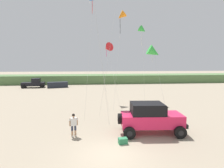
{
  "coord_description": "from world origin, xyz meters",
  "views": [
    {
      "loc": [
        -0.95,
        -9.67,
        5.11
      ],
      "look_at": [
        0.52,
        3.77,
        3.58
      ],
      "focal_mm": 28.9,
      "sensor_mm": 36.0,
      "label": 1
    }
  ],
  "objects_px": {
    "person_watching": "(74,124)",
    "cooler_box": "(123,141)",
    "kite_green_box": "(143,30)",
    "kite_pink_ribbon": "(121,16)",
    "distant_sedan": "(58,85)",
    "jeep": "(151,117)",
    "kite_blue_swept": "(154,52)",
    "distant_pickup": "(34,83)",
    "kite_yellow_diamond": "(108,48)"
  },
  "relations": [
    {
      "from": "cooler_box",
      "to": "kite_yellow_diamond",
      "type": "bearing_deg",
      "value": 81.69
    },
    {
      "from": "distant_sedan",
      "to": "kite_blue_swept",
      "type": "distance_m",
      "value": 25.3
    },
    {
      "from": "person_watching",
      "to": "distant_sedan",
      "type": "distance_m",
      "value": 27.79
    },
    {
      "from": "person_watching",
      "to": "kite_blue_swept",
      "type": "distance_m",
      "value": 11.95
    },
    {
      "from": "jeep",
      "to": "distant_pickup",
      "type": "distance_m",
      "value": 32.11
    },
    {
      "from": "distant_sedan",
      "to": "kite_pink_ribbon",
      "type": "height_order",
      "value": "kite_pink_ribbon"
    },
    {
      "from": "distant_pickup",
      "to": "kite_yellow_diamond",
      "type": "height_order",
      "value": "kite_yellow_diamond"
    },
    {
      "from": "kite_green_box",
      "to": "distant_sedan",
      "type": "bearing_deg",
      "value": 132.67
    },
    {
      "from": "person_watching",
      "to": "kite_green_box",
      "type": "relative_size",
      "value": 0.16
    },
    {
      "from": "jeep",
      "to": "cooler_box",
      "type": "xyz_separation_m",
      "value": [
        -2.32,
        -1.57,
        -1.01
      ]
    },
    {
      "from": "distant_pickup",
      "to": "kite_yellow_diamond",
      "type": "bearing_deg",
      "value": -47.96
    },
    {
      "from": "jeep",
      "to": "distant_sedan",
      "type": "relative_size",
      "value": 1.17
    },
    {
      "from": "distant_pickup",
      "to": "kite_yellow_diamond",
      "type": "xyz_separation_m",
      "value": [
        14.46,
        -16.04,
        6.23
      ]
    },
    {
      "from": "cooler_box",
      "to": "kite_yellow_diamond",
      "type": "distance_m",
      "value": 14.74
    },
    {
      "from": "distant_pickup",
      "to": "kite_yellow_diamond",
      "type": "distance_m",
      "value": 22.47
    },
    {
      "from": "kite_blue_swept",
      "to": "kite_pink_ribbon",
      "type": "relative_size",
      "value": 0.59
    },
    {
      "from": "kite_pink_ribbon",
      "to": "distant_pickup",
      "type": "bearing_deg",
      "value": 135.76
    },
    {
      "from": "kite_green_box",
      "to": "kite_pink_ribbon",
      "type": "distance_m",
      "value": 3.35
    },
    {
      "from": "distant_pickup",
      "to": "distant_sedan",
      "type": "bearing_deg",
      "value": -4.91
    },
    {
      "from": "person_watching",
      "to": "kite_green_box",
      "type": "height_order",
      "value": "kite_green_box"
    },
    {
      "from": "distant_sedan",
      "to": "jeep",
      "type": "bearing_deg",
      "value": -80.18
    },
    {
      "from": "kite_blue_swept",
      "to": "distant_sedan",
      "type": "bearing_deg",
      "value": 125.15
    },
    {
      "from": "jeep",
      "to": "kite_blue_swept",
      "type": "height_order",
      "value": "kite_blue_swept"
    },
    {
      "from": "cooler_box",
      "to": "distant_sedan",
      "type": "xyz_separation_m",
      "value": [
        -9.35,
        28.59,
        0.41
      ]
    },
    {
      "from": "person_watching",
      "to": "kite_yellow_diamond",
      "type": "xyz_separation_m",
      "value": [
        3.37,
        11.49,
        6.23
      ]
    },
    {
      "from": "jeep",
      "to": "kite_green_box",
      "type": "relative_size",
      "value": 0.48
    },
    {
      "from": "distant_sedan",
      "to": "person_watching",
      "type": "bearing_deg",
      "value": -90.83
    },
    {
      "from": "jeep",
      "to": "person_watching",
      "type": "relative_size",
      "value": 2.96
    },
    {
      "from": "kite_yellow_diamond",
      "to": "kite_pink_ribbon",
      "type": "relative_size",
      "value": 0.65
    },
    {
      "from": "kite_yellow_diamond",
      "to": "person_watching",
      "type": "bearing_deg",
      "value": -106.34
    },
    {
      "from": "kite_green_box",
      "to": "kite_pink_ribbon",
      "type": "bearing_deg",
      "value": -179.48
    },
    {
      "from": "kite_yellow_diamond",
      "to": "kite_green_box",
      "type": "distance_m",
      "value": 5.3
    },
    {
      "from": "distant_sedan",
      "to": "kite_blue_swept",
      "type": "xyz_separation_m",
      "value": [
        14.19,
        -20.15,
        5.75
      ]
    },
    {
      "from": "cooler_box",
      "to": "kite_green_box",
      "type": "relative_size",
      "value": 0.05
    },
    {
      "from": "cooler_box",
      "to": "person_watching",
      "type": "bearing_deg",
      "value": 147.56
    },
    {
      "from": "kite_pink_ribbon",
      "to": "kite_green_box",
      "type": "bearing_deg",
      "value": 0.52
    },
    {
      "from": "distant_pickup",
      "to": "cooler_box",
      "type": "bearing_deg",
      "value": -63.73
    },
    {
      "from": "jeep",
      "to": "distant_pickup",
      "type": "relative_size",
      "value": 1.03
    },
    {
      "from": "person_watching",
      "to": "kite_blue_swept",
      "type": "relative_size",
      "value": 0.23
    },
    {
      "from": "cooler_box",
      "to": "distant_sedan",
      "type": "distance_m",
      "value": 30.09
    },
    {
      "from": "kite_yellow_diamond",
      "to": "kite_blue_swept",
      "type": "xyz_separation_m",
      "value": [
        4.7,
        -4.54,
        -0.82
      ]
    },
    {
      "from": "distant_sedan",
      "to": "kite_yellow_diamond",
      "type": "bearing_deg",
      "value": -72.25
    },
    {
      "from": "kite_green_box",
      "to": "kite_blue_swept",
      "type": "relative_size",
      "value": 1.44
    },
    {
      "from": "kite_blue_swept",
      "to": "cooler_box",
      "type": "bearing_deg",
      "value": -119.79
    },
    {
      "from": "person_watching",
      "to": "cooler_box",
      "type": "xyz_separation_m",
      "value": [
        3.24,
        -1.49,
        -0.75
      ]
    },
    {
      "from": "distant_pickup",
      "to": "kite_blue_swept",
      "type": "relative_size",
      "value": 0.67
    },
    {
      "from": "person_watching",
      "to": "distant_pickup",
      "type": "bearing_deg",
      "value": 111.94
    },
    {
      "from": "jeep",
      "to": "kite_blue_swept",
      "type": "xyz_separation_m",
      "value": [
        2.51,
        6.88,
        5.15
      ]
    },
    {
      "from": "cooler_box",
      "to": "distant_sedan",
      "type": "bearing_deg",
      "value": 100.4
    },
    {
      "from": "person_watching",
      "to": "kite_blue_swept",
      "type": "bearing_deg",
      "value": 40.75
    }
  ]
}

